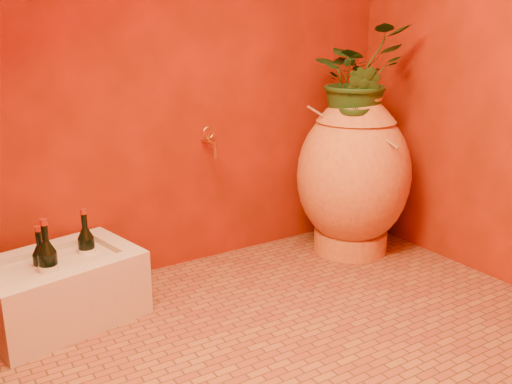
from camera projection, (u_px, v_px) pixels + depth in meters
floor at (299, 335)px, 2.54m from camera, size 2.50×2.50×0.00m
wall_back at (191, 39)px, 2.99m from camera, size 2.50×0.02×2.50m
wall_right at (508, 40)px, 2.82m from camera, size 0.02×2.00×2.50m
amphora at (353, 175)px, 3.35m from camera, size 0.87×0.87×0.95m
stone_basin at (61, 290)px, 2.63m from camera, size 0.76×0.59×0.31m
wine_bottle_a at (42, 267)px, 2.56m from camera, size 0.07×0.07×0.30m
wine_bottle_b at (87, 251)px, 2.71m from camera, size 0.08×0.08×0.33m
wine_bottle_c at (49, 268)px, 2.50m from camera, size 0.09×0.09×0.35m
wall_tap at (210, 141)px, 3.10m from camera, size 0.07×0.15×0.17m
plant_main at (357, 77)px, 3.22m from camera, size 0.55×0.48×0.59m
plant_side at (359, 103)px, 3.12m from camera, size 0.26×0.28×0.40m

